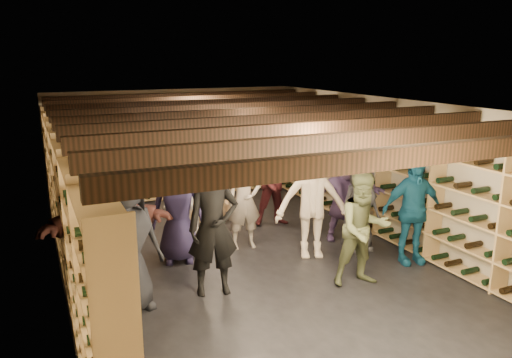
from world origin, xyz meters
The scene contains 22 objects.
ground centered at (0.00, 0.00, 0.00)m, with size 8.00×8.00×0.00m, color black.
walls centered at (0.00, 0.00, 1.20)m, with size 5.52×8.02×2.40m.
ceiling centered at (0.00, 0.00, 2.40)m, with size 5.50×8.00×0.01m, color beige.
ceiling_joists centered at (0.00, 0.00, 2.26)m, with size 5.40×7.12×0.18m.
wine_rack_left centered at (-2.57, 0.00, 1.08)m, with size 0.32×7.50×2.15m.
wine_rack_right centered at (2.57, 0.00, 1.08)m, with size 0.32×7.50×2.15m.
wine_rack_back centered at (0.00, 3.83, 1.07)m, with size 4.70×0.30×2.15m.
crate_stack_left centered at (-0.13, 2.32, 0.26)m, with size 0.55×0.41×0.51m.
crate_stack_right centered at (0.11, 2.02, 0.34)m, with size 0.58×0.48×0.68m.
crate_loose centered at (0.77, 2.50, 0.09)m, with size 0.50×0.33×0.17m, color tan.
person_0 centered at (-2.01, -0.92, 0.89)m, with size 0.87×0.57×1.79m, color black.
person_1 centered at (-0.90, -0.92, 0.92)m, with size 0.67×0.44×1.84m, color black.
person_2 centered at (1.05, -1.52, 0.80)m, with size 0.78×0.61×1.61m, color #565E39.
person_3 centered at (0.93, -0.38, 0.92)m, with size 1.19×0.68×1.84m, color beige.
person_4 centered at (2.18, -1.19, 0.83)m, with size 0.97×0.40×1.66m, color #17577A.
person_5 centered at (-2.18, -0.33, 0.93)m, with size 1.72×0.55×1.86m, color brown.
person_6 centered at (-1.02, 0.34, 0.83)m, with size 0.81×0.53×1.66m, color #282247.
person_7 centered at (0.11, 0.42, 0.80)m, with size 0.58×0.38×1.60m, color gray.
person_8 centered at (1.11, 1.24, 0.83)m, with size 0.81×0.63×1.66m, color #45171A.
person_9 centered at (-0.57, 1.14, 0.76)m, with size 0.98×0.57×1.52m, color #AEA79E.
person_11 centered at (1.82, 0.10, 0.78)m, with size 1.45×0.46×1.56m, color slate.
person_12 centered at (1.77, -0.45, 0.74)m, with size 0.72×0.47×1.48m, color #37363B.
Camera 1 is at (-2.95, -6.76, 3.08)m, focal length 35.00 mm.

